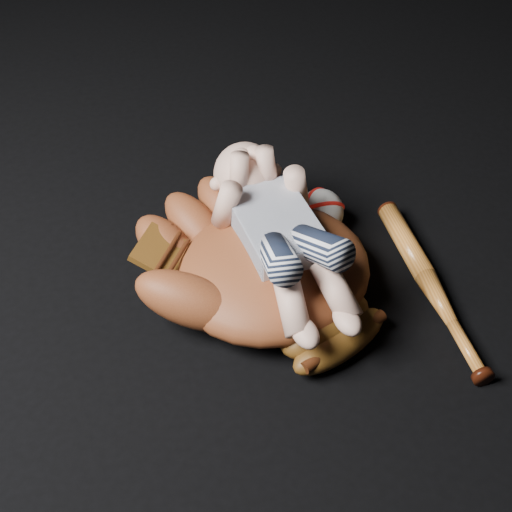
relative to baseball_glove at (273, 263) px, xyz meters
name	(u,v)px	position (x,y,z in m)	size (l,w,h in m)	color
baseball_glove	(273,263)	(0.00, 0.00, 0.00)	(0.40, 0.45, 0.14)	#5F2A14
newborn_baby	(284,233)	(0.02, 0.00, 0.06)	(0.19, 0.40, 0.16)	#D5A189
baseball_bat	(431,286)	(0.25, -0.07, -0.05)	(0.04, 0.39, 0.04)	#B26422
baseball	(321,212)	(0.13, 0.13, -0.03)	(0.08, 0.08, 0.08)	silver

